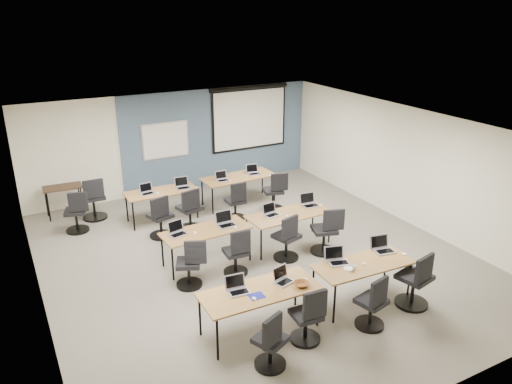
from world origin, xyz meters
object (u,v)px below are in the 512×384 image
laptop_3 (382,247)px  laptop_10 (222,178)px  task_chair_1 (308,320)px  task_chair_4 (191,267)px  training_table_mid_right (289,215)px  training_table_front_left (260,293)px  task_chair_6 (287,241)px  laptop_11 (253,172)px  task_chair_3 (416,284)px  spare_chair_b (77,215)px  training_table_mid_left (206,232)px  training_table_front_right (363,266)px  laptop_1 (283,278)px  task_chair_5 (237,256)px  task_chair_7 (326,234)px  laptop_6 (271,212)px  task_chair_0 (271,345)px  laptop_4 (177,231)px  laptop_5 (226,222)px  training_table_back_right (239,178)px  laptop_2 (337,259)px  laptop_0 (237,288)px  task_chair_2 (373,306)px  laptop_9 (183,185)px  utility_table (63,190)px  spare_chair_a (94,202)px  training_table_back_left (161,193)px  task_chair_11 (275,194)px  whiteboard (165,140)px  laptop_7 (309,203)px  task_chair_8 (161,220)px  projector_screen (249,115)px  task_chair_9 (190,213)px  task_chair_10 (236,204)px

laptop_3 → laptop_10: size_ratio=1.18×
task_chair_1 → task_chair_4: size_ratio=0.99×
training_table_mid_right → laptop_3: size_ratio=5.10×
training_table_front_left → laptop_3: 2.55m
task_chair_6 → laptop_11: (0.92, 3.17, 0.38)m
task_chair_3 → spare_chair_b: 7.32m
training_table_mid_left → spare_chair_b: 3.38m
task_chair_1 → training_table_front_right: bearing=24.4°
laptop_1 → task_chair_5: (0.01, 1.67, -0.40)m
task_chair_7 → laptop_1: bearing=-123.3°
training_table_front_right → laptop_6: (-0.35, 2.53, 0.11)m
training_table_mid_right → laptop_6: (-0.37, 0.12, 0.11)m
task_chair_0 → laptop_10: 6.03m
laptop_4 → task_chair_6: task_chair_6 is taller
laptop_5 → task_chair_5: bearing=-99.5°
training_table_back_right → laptop_4: 3.53m
training_table_front_left → laptop_2: (1.58, 0.16, 0.11)m
laptop_6 → spare_chair_b: spare_chair_b is taller
laptop_10 → laptop_0: bearing=-109.5°
task_chair_2 → laptop_3: bearing=30.7°
laptop_9 → spare_chair_b: (-2.42, 0.28, -0.38)m
utility_table → spare_chair_a: size_ratio=0.85×
laptop_0 → laptop_10: laptop_0 is taller
laptop_5 → task_chair_6: size_ratio=0.36×
training_table_back_left → task_chair_11: bearing=-14.2°
task_chair_5 → laptop_9: size_ratio=2.87×
whiteboard → laptop_6: 4.30m
task_chair_4 → training_table_mid_left: bearing=73.0°
training_table_back_left → task_chair_11: (2.64, -0.75, -0.27)m
task_chair_4 → laptop_7: 3.19m
task_chair_1 → task_chair_8: size_ratio=0.96×
task_chair_8 → task_chair_11: same height
training_table_mid_right → task_chair_3: 3.06m
training_table_mid_left → laptop_7: 2.48m
projector_screen → training_table_mid_right: 4.62m
laptop_1 → laptop_2: (1.13, 0.10, 0.01)m
training_table_back_left → task_chair_1: size_ratio=1.73×
task_chair_9 → task_chair_11: bearing=-9.5°
laptop_3 → task_chair_4: 3.45m
task_chair_4 → laptop_5: laptop_5 is taller
task_chair_10 → task_chair_0: bearing=-111.2°
training_table_mid_left → laptop_11: laptop_11 is taller
laptop_9 → task_chair_1: bearing=-84.9°
training_table_back_right → laptop_0: size_ratio=5.80×
projector_screen → laptop_1: 7.20m
laptop_2 → task_chair_11: size_ratio=0.34×
training_table_back_right → task_chair_11: 1.05m
laptop_4 → training_table_mid_left: bearing=-22.7°
laptop_3 → task_chair_3: size_ratio=0.34×
spare_chair_b → laptop_4: bearing=-44.8°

